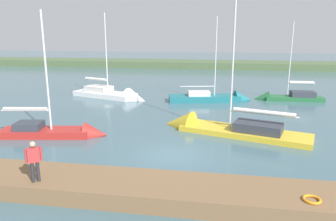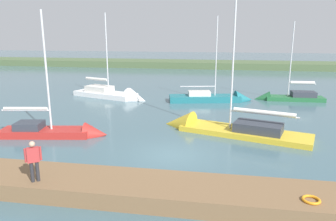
{
  "view_description": "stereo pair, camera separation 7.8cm",
  "coord_description": "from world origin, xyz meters",
  "px_view_note": "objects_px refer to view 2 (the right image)",
  "views": [
    {
      "loc": [
        -2.4,
        16.32,
        6.59
      ],
      "look_at": [
        0.7,
        -2.67,
        1.89
      ],
      "focal_mm": 33.87,
      "sensor_mm": 36.0,
      "label": 1
    },
    {
      "loc": [
        -2.48,
        16.31,
        6.59
      ],
      "look_at": [
        0.7,
        -2.67,
        1.89
      ],
      "focal_mm": 33.87,
      "sensor_mm": 36.0,
      "label": 2
    }
  ],
  "objects_px": {
    "sailboat_mid_channel": "(285,99)",
    "life_ring_buoy": "(311,200)",
    "sailboat_far_right": "(60,133)",
    "person_on_dock": "(33,158)",
    "sailboat_far_left": "(216,99)",
    "sailboat_behind_pier": "(116,97)",
    "sailboat_inner_slip": "(218,130)"
  },
  "relations": [
    {
      "from": "sailboat_behind_pier",
      "to": "sailboat_inner_slip",
      "type": "bearing_deg",
      "value": -24.14
    },
    {
      "from": "sailboat_far_right",
      "to": "sailboat_mid_channel",
      "type": "xyz_separation_m",
      "value": [
        -16.87,
        -14.54,
        -0.06
      ]
    },
    {
      "from": "sailboat_mid_channel",
      "to": "person_on_dock",
      "type": "xyz_separation_m",
      "value": [
        13.83,
        22.19,
        1.56
      ]
    },
    {
      "from": "sailboat_mid_channel",
      "to": "sailboat_behind_pier",
      "type": "bearing_deg",
      "value": 4.58
    },
    {
      "from": "life_ring_buoy",
      "to": "sailboat_inner_slip",
      "type": "distance_m",
      "value": 10.77
    },
    {
      "from": "life_ring_buoy",
      "to": "sailboat_mid_channel",
      "type": "height_order",
      "value": "sailboat_mid_channel"
    },
    {
      "from": "sailboat_mid_channel",
      "to": "person_on_dock",
      "type": "bearing_deg",
      "value": 56.76
    },
    {
      "from": "life_ring_buoy",
      "to": "sailboat_far_right",
      "type": "bearing_deg",
      "value": -28.5
    },
    {
      "from": "sailboat_inner_slip",
      "to": "sailboat_far_right",
      "type": "bearing_deg",
      "value": 32.58
    },
    {
      "from": "person_on_dock",
      "to": "sailboat_far_left",
      "type": "bearing_deg",
      "value": 127.16
    },
    {
      "from": "sailboat_far_right",
      "to": "person_on_dock",
      "type": "distance_m",
      "value": 8.37
    },
    {
      "from": "life_ring_buoy",
      "to": "person_on_dock",
      "type": "xyz_separation_m",
      "value": [
        10.68,
        0.2,
        0.95
      ]
    },
    {
      "from": "sailboat_far_left",
      "to": "sailboat_behind_pier",
      "type": "distance_m",
      "value": 10.38
    },
    {
      "from": "sailboat_inner_slip",
      "to": "sailboat_far_left",
      "type": "height_order",
      "value": "sailboat_inner_slip"
    },
    {
      "from": "sailboat_far_left",
      "to": "sailboat_behind_pier",
      "type": "xyz_separation_m",
      "value": [
        10.38,
        0.02,
        -0.06
      ]
    },
    {
      "from": "sailboat_far_left",
      "to": "person_on_dock",
      "type": "distance_m",
      "value": 21.62
    },
    {
      "from": "sailboat_behind_pier",
      "to": "sailboat_mid_channel",
      "type": "relative_size",
      "value": 1.14
    },
    {
      "from": "sailboat_inner_slip",
      "to": "sailboat_far_right",
      "type": "distance_m",
      "value": 10.63
    },
    {
      "from": "sailboat_far_left",
      "to": "sailboat_mid_channel",
      "type": "height_order",
      "value": "sailboat_far_left"
    },
    {
      "from": "sailboat_mid_channel",
      "to": "life_ring_buoy",
      "type": "bearing_deg",
      "value": 80.54
    },
    {
      "from": "sailboat_far_left",
      "to": "sailboat_mid_channel",
      "type": "relative_size",
      "value": 1.05
    },
    {
      "from": "person_on_dock",
      "to": "life_ring_buoy",
      "type": "bearing_deg",
      "value": 56.94
    },
    {
      "from": "sailboat_inner_slip",
      "to": "person_on_dock",
      "type": "height_order",
      "value": "sailboat_inner_slip"
    },
    {
      "from": "sailboat_far_left",
      "to": "life_ring_buoy",
      "type": "bearing_deg",
      "value": -91.27
    },
    {
      "from": "life_ring_buoy",
      "to": "sailboat_far_right",
      "type": "height_order",
      "value": "sailboat_far_right"
    },
    {
      "from": "life_ring_buoy",
      "to": "sailboat_mid_channel",
      "type": "bearing_deg",
      "value": -98.16
    },
    {
      "from": "sailboat_inner_slip",
      "to": "sailboat_far_right",
      "type": "height_order",
      "value": "sailboat_inner_slip"
    },
    {
      "from": "life_ring_buoy",
      "to": "person_on_dock",
      "type": "bearing_deg",
      "value": 1.09
    },
    {
      "from": "life_ring_buoy",
      "to": "sailboat_far_left",
      "type": "xyz_separation_m",
      "value": [
        3.77,
        -20.23,
        -0.56
      ]
    },
    {
      "from": "life_ring_buoy",
      "to": "sailboat_inner_slip",
      "type": "xyz_separation_m",
      "value": [
        3.45,
        -10.19,
        -0.64
      ]
    },
    {
      "from": "sailboat_inner_slip",
      "to": "sailboat_mid_channel",
      "type": "xyz_separation_m",
      "value": [
        -6.6,
        -11.8,
        0.03
      ]
    },
    {
      "from": "sailboat_far_right",
      "to": "person_on_dock",
      "type": "relative_size",
      "value": 5.06
    }
  ]
}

